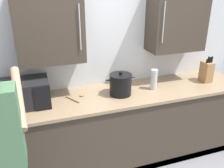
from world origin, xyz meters
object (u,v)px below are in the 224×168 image
object	(u,v)px
wooden_spoon	(77,97)
person_figure	(0,149)
stock_pot	(121,84)
knife_block	(206,72)
thermos_flask	(154,79)
microwave_oven	(18,95)

from	to	relation	value
wooden_spoon	person_figure	bearing A→B (deg)	-130.74
stock_pot	knife_block	distance (m)	1.17
thermos_flask	stock_pot	size ratio (longest dim) A/B	0.70
person_figure	knife_block	bearing A→B (deg)	18.28
thermos_flask	knife_block	world-z (taller)	knife_block
thermos_flask	person_figure	xyz separation A→B (m)	(-1.62, -0.78, -0.02)
stock_pot	wooden_spoon	size ratio (longest dim) A/B	1.58
microwave_oven	person_figure	distance (m)	0.84
knife_block	person_figure	size ratio (longest dim) A/B	0.20
stock_pot	knife_block	bearing A→B (deg)	0.69
thermos_flask	stock_pot	xyz separation A→B (m)	(-0.42, -0.01, -0.00)
thermos_flask	wooden_spoon	distance (m)	0.91
knife_block	microwave_oven	bearing A→B (deg)	178.77
thermos_flask	stock_pot	distance (m)	0.42
person_figure	thermos_flask	bearing A→B (deg)	25.60
stock_pot	knife_block	size ratio (longest dim) A/B	1.03
wooden_spoon	stock_pot	bearing A→B (deg)	-7.45
microwave_oven	wooden_spoon	size ratio (longest dim) A/B	3.48
person_figure	stock_pot	bearing A→B (deg)	32.65
wooden_spoon	knife_block	bearing A→B (deg)	-1.70
microwave_oven	knife_block	size ratio (longest dim) A/B	2.25
microwave_oven	stock_pot	bearing A→B (deg)	-3.28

